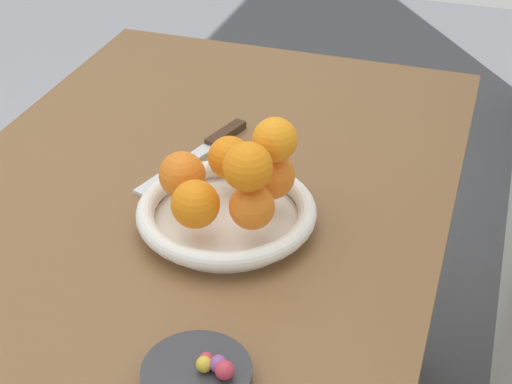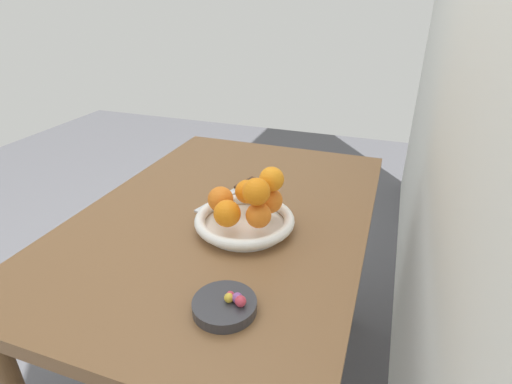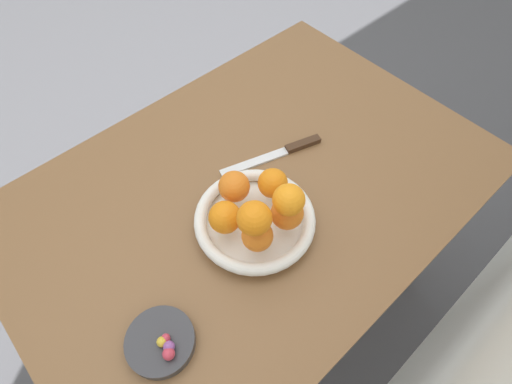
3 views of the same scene
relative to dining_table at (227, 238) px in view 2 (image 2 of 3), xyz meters
The scene contains 16 objects.
wall_back 0.81m from the dining_table, 90.00° to the left, with size 4.00×0.05×2.50m, color silver.
dining_table is the anchor object (origin of this frame).
fruit_bowl 0.15m from the dining_table, 50.06° to the left, with size 0.25×0.25×0.04m.
candy_dish 0.40m from the dining_table, 22.87° to the left, with size 0.12×0.12×0.02m, color #333338.
orange_0 0.17m from the dining_table, 86.44° to the left, with size 0.06×0.06×0.06m, color orange.
orange_1 0.17m from the dining_table, 12.98° to the left, with size 0.07×0.07×0.07m, color orange.
orange_2 0.21m from the dining_table, 25.12° to the left, with size 0.07×0.07×0.07m, color orange.
orange_3 0.23m from the dining_table, 50.98° to the left, with size 0.06×0.06×0.06m, color orange.
orange_4 0.21m from the dining_table, 77.31° to the left, with size 0.07×0.07×0.07m, color orange.
orange_5 0.27m from the dining_table, 74.71° to the left, with size 0.06×0.06×0.06m, color orange.
orange_6 0.28m from the dining_table, 49.09° to the left, with size 0.06×0.06×0.06m, color orange.
candy_ball_0 0.40m from the dining_table, 24.18° to the left, with size 0.02×0.02×0.02m, color gold.
candy_ball_1 0.41m from the dining_table, 26.48° to the left, with size 0.02×0.02×0.02m, color #8C4C99.
candy_ball_2 0.39m from the dining_table, 24.60° to the left, with size 0.02×0.02×0.02m, color #C6384C.
candy_ball_3 0.42m from the dining_table, 27.23° to the left, with size 0.02×0.02×0.02m, color #C6384C.
knife 0.15m from the dining_table, 166.93° to the right, with size 0.25×0.10×0.01m.
Camera 2 is at (0.88, 0.40, 1.28)m, focal length 28.00 mm.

